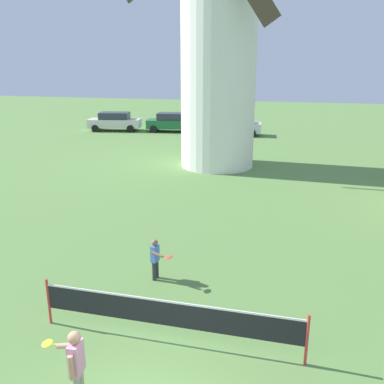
{
  "coord_description": "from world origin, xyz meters",
  "views": [
    {
      "loc": [
        2.23,
        -5.07,
        5.65
      ],
      "look_at": [
        -0.13,
        4.17,
        2.72
      ],
      "focal_mm": 39.67,
      "sensor_mm": 36.0,
      "label": 1
    }
  ],
  "objects_px": {
    "player_far": "(156,257)",
    "parked_car_cream": "(115,121)",
    "tennis_net": "(168,314)",
    "parked_car_green": "(171,122)",
    "windmill": "(219,22)",
    "parked_car_silver": "(235,125)",
    "player_near": "(76,364)"
  },
  "relations": [
    {
      "from": "windmill",
      "to": "parked_car_green",
      "type": "relative_size",
      "value": 3.81
    },
    {
      "from": "player_far",
      "to": "windmill",
      "type": "bearing_deg",
      "value": 94.06
    },
    {
      "from": "tennis_net",
      "to": "parked_car_green",
      "type": "relative_size",
      "value": 1.33
    },
    {
      "from": "player_near",
      "to": "parked_car_cream",
      "type": "distance_m",
      "value": 30.75
    },
    {
      "from": "windmill",
      "to": "parked_car_silver",
      "type": "height_order",
      "value": "windmill"
    },
    {
      "from": "parked_car_green",
      "to": "windmill",
      "type": "bearing_deg",
      "value": -61.31
    },
    {
      "from": "windmill",
      "to": "player_far",
      "type": "relative_size",
      "value": 13.94
    },
    {
      "from": "player_near",
      "to": "parked_car_green",
      "type": "relative_size",
      "value": 0.34
    },
    {
      "from": "parked_car_green",
      "to": "parked_car_silver",
      "type": "relative_size",
      "value": 0.99
    },
    {
      "from": "player_near",
      "to": "parked_car_silver",
      "type": "bearing_deg",
      "value": 93.41
    },
    {
      "from": "player_near",
      "to": "parked_car_green",
      "type": "bearing_deg",
      "value": 103.94
    },
    {
      "from": "parked_car_silver",
      "to": "parked_car_cream",
      "type": "bearing_deg",
      "value": -178.75
    },
    {
      "from": "player_far",
      "to": "parked_car_green",
      "type": "height_order",
      "value": "parked_car_green"
    },
    {
      "from": "windmill",
      "to": "tennis_net",
      "type": "bearing_deg",
      "value": -82.53
    },
    {
      "from": "player_near",
      "to": "parked_car_cream",
      "type": "relative_size",
      "value": 0.31
    },
    {
      "from": "parked_car_cream",
      "to": "player_far",
      "type": "bearing_deg",
      "value": -63.49
    },
    {
      "from": "parked_car_cream",
      "to": "parked_car_green",
      "type": "bearing_deg",
      "value": 8.68
    },
    {
      "from": "tennis_net",
      "to": "parked_car_green",
      "type": "height_order",
      "value": "parked_car_green"
    },
    {
      "from": "player_near",
      "to": "parked_car_silver",
      "type": "height_order",
      "value": "parked_car_silver"
    },
    {
      "from": "parked_car_silver",
      "to": "parked_car_green",
      "type": "bearing_deg",
      "value": 174.73
    },
    {
      "from": "tennis_net",
      "to": "parked_car_cream",
      "type": "xyz_separation_m",
      "value": [
        -13.0,
        26.31,
        0.12
      ]
    },
    {
      "from": "player_far",
      "to": "parked_car_green",
      "type": "distance_m",
      "value": 25.53
    },
    {
      "from": "windmill",
      "to": "player_near",
      "type": "distance_m",
      "value": 19.14
    },
    {
      "from": "parked_car_silver",
      "to": "windmill",
      "type": "bearing_deg",
      "value": -86.72
    },
    {
      "from": "player_near",
      "to": "parked_car_green",
      "type": "distance_m",
      "value": 29.92
    },
    {
      "from": "player_far",
      "to": "parked_car_cream",
      "type": "distance_m",
      "value": 26.59
    },
    {
      "from": "windmill",
      "to": "player_near",
      "type": "xyz_separation_m",
      "value": [
        1.09,
        -17.86,
        -6.79
      ]
    },
    {
      "from": "tennis_net",
      "to": "player_far",
      "type": "relative_size",
      "value": 4.87
    },
    {
      "from": "player_far",
      "to": "tennis_net",
      "type": "bearing_deg",
      "value": -65.75
    },
    {
      "from": "parked_car_cream",
      "to": "parked_car_silver",
      "type": "height_order",
      "value": "same"
    },
    {
      "from": "windmill",
      "to": "tennis_net",
      "type": "height_order",
      "value": "windmill"
    },
    {
      "from": "windmill",
      "to": "parked_car_silver",
      "type": "relative_size",
      "value": 3.78
    }
  ]
}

